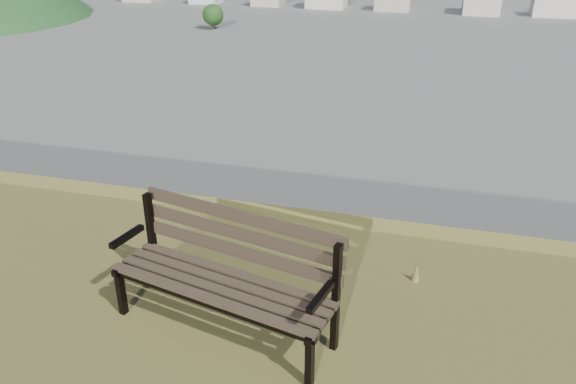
% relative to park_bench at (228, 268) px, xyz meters
% --- Properties ---
extents(park_bench, '(1.89, 0.97, 0.95)m').
position_rel_park_bench_xyz_m(park_bench, '(0.00, 0.00, 0.00)').
color(park_bench, '#3C3123').
rests_on(park_bench, hilltop_mesa).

